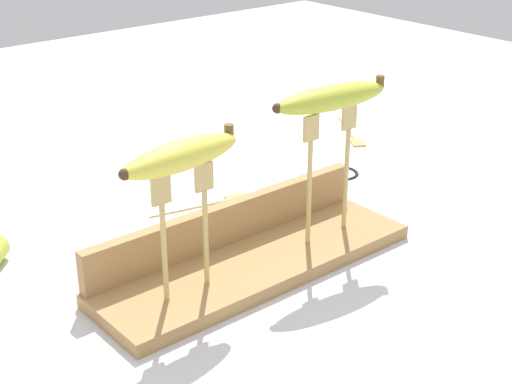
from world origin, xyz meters
name	(u,v)px	position (x,y,z in m)	size (l,w,h in m)	color
ground_plane	(256,270)	(0.00, 0.00, 0.00)	(3.00, 3.00, 0.00)	silver
wooden_board	(256,264)	(0.00, 0.00, 0.01)	(0.48, 0.14, 0.02)	#A87F4C
board_backstop	(228,223)	(0.00, 0.06, 0.05)	(0.47, 0.02, 0.06)	#A87F4C
fork_stand_left	(184,220)	(-0.12, -0.01, 0.12)	(0.09, 0.01, 0.17)	tan
fork_stand_right	(329,162)	(0.12, -0.01, 0.13)	(0.10, 0.01, 0.19)	tan
banana_raised_left	(182,155)	(-0.12, -0.01, 0.21)	(0.18, 0.06, 0.04)	#DBD147
banana_raised_right	(332,98)	(0.12, -0.01, 0.23)	(0.19, 0.06, 0.04)	#B2C138
fork_fallen_near	(213,202)	(0.09, 0.22, 0.00)	(0.17, 0.05, 0.01)	tan
fork_fallen_far	(352,134)	(0.51, 0.30, 0.00)	(0.11, 0.16, 0.01)	tan
wire_coil	(340,172)	(0.34, 0.17, 0.00)	(0.07, 0.07, 0.01)	black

